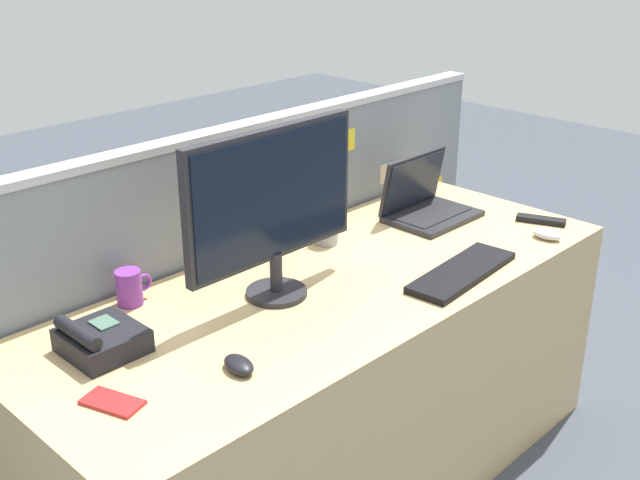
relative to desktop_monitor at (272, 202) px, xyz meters
name	(u,v)px	position (x,y,z in m)	size (l,w,h in m)	color
desk	(331,388)	(0.18, -0.06, -0.66)	(1.96, 0.76, 0.75)	tan
cubicle_divider	(243,289)	(0.18, 0.36, -0.46)	(2.38, 0.08, 1.15)	gray
desktop_monitor	(272,202)	(0.00, 0.00, 0.00)	(0.59, 0.18, 0.49)	#232328
laptop	(425,202)	(0.80, 0.07, -0.23)	(0.32, 0.24, 0.22)	#232328
desk_phone	(100,340)	(-0.52, 0.07, -0.25)	(0.18, 0.19, 0.10)	black
keyboard_main	(462,272)	(0.48, -0.31, -0.27)	(0.43, 0.14, 0.02)	black
computer_mouse_right_hand	(239,365)	(-0.34, -0.24, -0.27)	(0.06, 0.10, 0.03)	black
computer_mouse_left_hand	(547,234)	(0.92, -0.35, -0.27)	(0.06, 0.10, 0.03)	#B2B5BC
pen_cup	(326,231)	(0.37, 0.15, -0.24)	(0.08, 0.08, 0.18)	#99999E
cell_phone_red_case	(112,402)	(-0.63, -0.14, -0.28)	(0.07, 0.14, 0.01)	#B22323
tv_remote	(541,220)	(1.04, -0.26, -0.27)	(0.04, 0.17, 0.02)	black
coffee_mug	(130,287)	(-0.32, 0.24, -0.23)	(0.11, 0.07, 0.10)	purple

